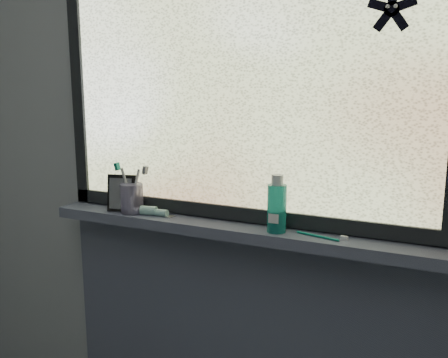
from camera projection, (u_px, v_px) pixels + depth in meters
wall_back at (264, 158)px, 1.73m from camera, size 3.00×0.01×2.50m
windowsill at (255, 233)px, 1.72m from camera, size 1.62×0.14×0.04m
window_pane at (263, 76)px, 1.66m from camera, size 1.50×0.01×1.00m
frame_bottom at (260, 216)px, 1.75m from camera, size 1.60×0.03×0.05m
frame_left at (78, 77)px, 1.97m from camera, size 0.05×0.03×1.10m
starfish_sticker at (392, 9)px, 1.45m from camera, size 0.15×0.02×0.15m
vanity_mirror at (122, 193)px, 1.91m from camera, size 0.12×0.08×0.14m
toothpaste_tube at (153, 211)px, 1.86m from camera, size 0.20×0.06×0.03m
toothbrush_cup at (132, 198)px, 1.89m from camera, size 0.09×0.09×0.11m
toothbrush_lying at (318, 235)px, 1.61m from camera, size 0.18×0.06×0.01m
mouthwash_bottle at (277, 203)px, 1.65m from camera, size 0.08×0.08×0.16m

